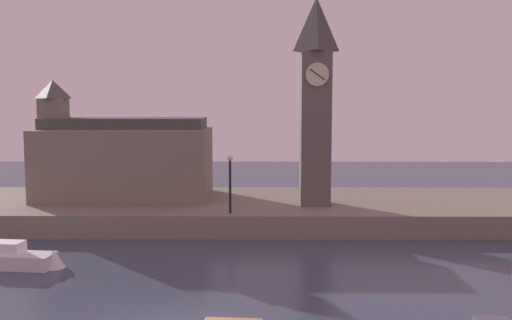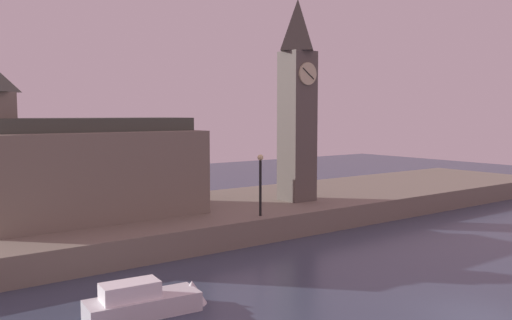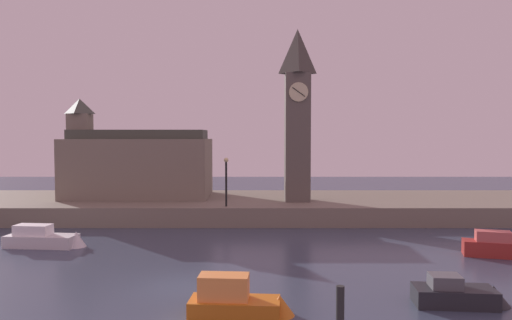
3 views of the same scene
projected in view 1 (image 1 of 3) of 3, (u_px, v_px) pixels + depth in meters
The scene contains 5 objects.
far_embankment at pixel (220, 210), 42.22m from camera, with size 70.00×12.00×1.50m, color slate.
clock_tower at pixel (316, 98), 39.53m from camera, with size 2.24×2.29×14.17m.
parliament_hall at pixel (122, 159), 42.99m from camera, with size 12.44×6.84×8.71m.
streetlamp at pixel (230, 177), 36.92m from camera, with size 0.36×0.36×3.74m.
boat_ferry_white at pixel (21, 258), 30.29m from camera, with size 5.12×1.95×1.52m.
Camera 1 is at (3.02, -21.58, 8.78)m, focal length 40.59 mm.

